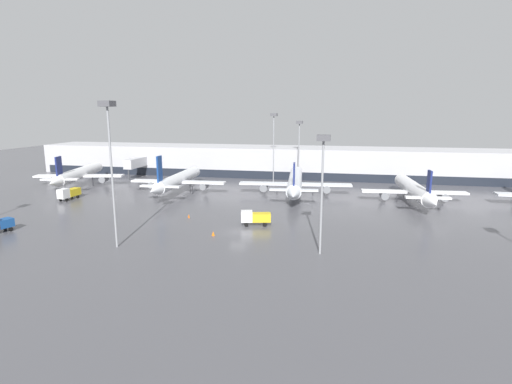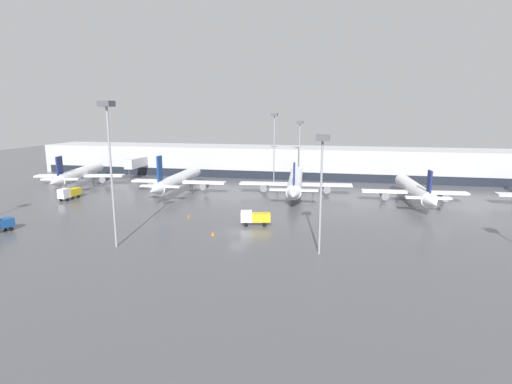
% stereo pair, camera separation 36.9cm
% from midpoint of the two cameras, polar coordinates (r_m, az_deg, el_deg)
% --- Properties ---
extents(ground_plane, '(320.00, 320.00, 0.00)m').
position_cam_midpoint_polar(ground_plane, '(67.09, -2.85, -5.75)').
color(ground_plane, '#4C4C51').
extents(terminal_building, '(160.00, 26.18, 9.00)m').
position_cam_midpoint_polar(terminal_building, '(126.01, 4.09, 4.37)').
color(terminal_building, '#B2B2B7').
rests_on(terminal_building, ground_plane).
extents(parked_jet_1, '(23.78, 33.65, 9.14)m').
position_cam_midpoint_polar(parked_jet_1, '(119.25, -24.05, 2.37)').
color(parked_jet_1, white).
rests_on(parked_jet_1, ground_plane).
extents(parked_jet_2, '(22.79, 32.29, 8.63)m').
position_cam_midpoint_polar(parked_jet_2, '(95.07, 21.54, 0.33)').
color(parked_jet_2, white).
rests_on(parked_jet_2, ground_plane).
extents(parked_jet_3, '(27.27, 37.52, 9.28)m').
position_cam_midpoint_polar(parked_jet_3, '(97.37, 5.49, 1.46)').
color(parked_jet_3, silver).
rests_on(parked_jet_3, ground_plane).
extents(parked_jet_4, '(23.83, 33.34, 10.39)m').
position_cam_midpoint_polar(parked_jet_4, '(100.47, -11.19, 1.75)').
color(parked_jet_4, silver).
rests_on(parked_jet_4, ground_plane).
extents(service_truck_1, '(5.48, 2.92, 2.61)m').
position_cam_midpoint_polar(service_truck_1, '(70.60, -0.27, -3.60)').
color(service_truck_1, gold).
rests_on(service_truck_1, ground_plane).
extents(service_truck_2, '(2.14, 6.03, 2.81)m').
position_cam_midpoint_polar(service_truck_2, '(100.83, -25.29, -0.11)').
color(service_truck_2, gold).
rests_on(service_truck_2, ground_plane).
extents(traffic_cone_0, '(0.51, 0.51, 0.74)m').
position_cam_midpoint_polar(traffic_cone_0, '(65.47, -6.29, -5.90)').
color(traffic_cone_0, orange).
rests_on(traffic_cone_0, ground_plane).
extents(traffic_cone_1, '(0.36, 0.36, 0.72)m').
position_cam_midpoint_polar(traffic_cone_1, '(76.94, -9.71, -3.39)').
color(traffic_cone_1, orange).
rests_on(traffic_cone_1, ground_plane).
extents(apron_light_mast_1, '(1.80, 1.80, 17.34)m').
position_cam_midpoint_polar(apron_light_mast_1, '(113.66, 6.10, 8.28)').
color(apron_light_mast_1, gray).
rests_on(apron_light_mast_1, ground_plane).
extents(apron_light_mast_2, '(1.80, 1.80, 19.43)m').
position_cam_midpoint_polar(apron_light_mast_2, '(113.46, 2.46, 9.06)').
color(apron_light_mast_2, gray).
rests_on(apron_light_mast_2, ground_plane).
extents(apron_light_mast_5, '(1.80, 1.80, 21.26)m').
position_cam_midpoint_polar(apron_light_mast_5, '(60.39, -20.40, 7.55)').
color(apron_light_mast_5, gray).
rests_on(apron_light_mast_5, ground_plane).
extents(apron_light_mast_6, '(1.80, 1.80, 16.73)m').
position_cam_midpoint_polar(apron_light_mast_6, '(54.77, 9.35, 4.53)').
color(apron_light_mast_6, gray).
rests_on(apron_light_mast_6, ground_plane).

